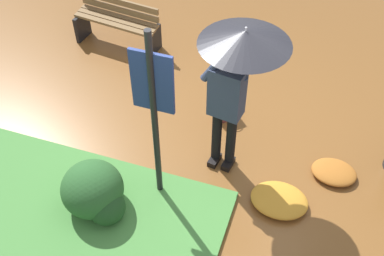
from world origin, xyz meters
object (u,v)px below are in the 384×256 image
handbag (227,112)px  person_with_umbrella (236,66)px  park_bench (118,22)px  info_sign_post (154,102)px

handbag → person_with_umbrella: bearing=-72.7°
person_with_umbrella → handbag: 1.64m
park_bench → info_sign_post: bearing=-56.3°
info_sign_post → handbag: bearing=73.9°
person_with_umbrella → info_sign_post: 0.96m
park_bench → handbag: bearing=-27.9°
info_sign_post → handbag: size_ratio=6.22×
person_with_umbrella → info_sign_post: (-0.66, -0.68, -0.11)m
handbag → park_bench: bearing=152.1°
person_with_umbrella → park_bench: 3.27m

